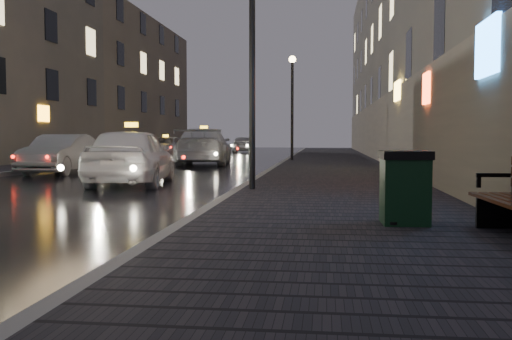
{
  "coord_description": "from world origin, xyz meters",
  "views": [
    {
      "loc": [
        3.53,
        -7.11,
        1.39
      ],
      "look_at": [
        2.45,
        1.78,
        0.85
      ],
      "focal_mm": 40.0,
      "sensor_mm": 36.0,
      "label": 1
    }
  ],
  "objects": [
    {
      "name": "curb",
      "position": [
        1.5,
        21.0,
        0.07
      ],
      "size": [
        0.2,
        58.0,
        0.15
      ],
      "primitive_type": "cube",
      "color": "slate",
      "rests_on": "ground"
    },
    {
      "name": "building_near",
      "position": [
        7.1,
        25.0,
        6.5
      ],
      "size": [
        1.8,
        50.0,
        13.0
      ],
      "primitive_type": "cube",
      "color": "#605B54",
      "rests_on": "ground"
    },
    {
      "name": "taxi_mid",
      "position": [
        -2.24,
        19.73,
        0.86
      ],
      "size": [
        3.08,
        6.18,
        1.72
      ],
      "primitive_type": "imported",
      "rotation": [
        0.0,
        0.0,
        3.26
      ],
      "color": "silver",
      "rests_on": "ground"
    },
    {
      "name": "taxi_far",
      "position": [
        -6.6,
        28.39,
        0.66
      ],
      "size": [
        2.52,
        4.9,
        1.32
      ],
      "primitive_type": "imported",
      "rotation": [
        0.0,
        0.0,
        -0.07
      ],
      "color": "silver",
      "rests_on": "ground"
    },
    {
      "name": "car_far",
      "position": [
        -3.17,
        39.23,
        0.68
      ],
      "size": [
        1.87,
        4.1,
        1.37
      ],
      "primitive_type": "imported",
      "rotation": [
        0.0,
        0.0,
        3.21
      ],
      "color": "#9F9FA7",
      "rests_on": "ground"
    },
    {
      "name": "taxi_near",
      "position": [
        -1.86,
        8.34,
        0.81
      ],
      "size": [
        2.52,
        4.98,
        1.63
      ],
      "primitive_type": "imported",
      "rotation": [
        0.0,
        0.0,
        3.27
      ],
      "color": "white",
      "rests_on": "ground"
    },
    {
      "name": "lamp_near",
      "position": [
        1.85,
        6.0,
        3.49
      ],
      "size": [
        0.36,
        0.36,
        5.28
      ],
      "color": "black",
      "rests_on": "sidewalk"
    },
    {
      "name": "car_left_mid",
      "position": [
        -6.06,
        12.69,
        0.72
      ],
      "size": [
        1.72,
        4.44,
        1.44
      ],
      "primitive_type": "imported",
      "rotation": [
        0.0,
        0.0,
        0.05
      ],
      "color": "#97969E",
      "rests_on": "ground"
    },
    {
      "name": "trash_bin",
      "position": [
        4.64,
        1.05,
        0.67
      ],
      "size": [
        0.69,
        0.69,
        1.03
      ],
      "rotation": [
        0.0,
        0.0,
        0.03
      ],
      "color": "black",
      "rests_on": "sidewalk"
    },
    {
      "name": "sidewalk_far",
      "position": [
        -8.7,
        21.0,
        0.07
      ],
      "size": [
        2.4,
        58.0,
        0.15
      ],
      "primitive_type": "cube",
      "color": "black",
      "rests_on": "ground"
    },
    {
      "name": "sidewalk",
      "position": [
        3.9,
        21.0,
        0.07
      ],
      "size": [
        4.6,
        58.0,
        0.15
      ],
      "primitive_type": "cube",
      "color": "black",
      "rests_on": "ground"
    },
    {
      "name": "lamp_far",
      "position": [
        1.85,
        22.0,
        3.49
      ],
      "size": [
        0.36,
        0.36,
        5.28
      ],
      "color": "black",
      "rests_on": "sidewalk"
    },
    {
      "name": "ground",
      "position": [
        0.0,
        0.0,
        0.0
      ],
      "size": [
        120.0,
        120.0,
        0.0
      ],
      "primitive_type": "plane",
      "color": "black",
      "rests_on": "ground"
    },
    {
      "name": "building_far_c",
      "position": [
        -13.5,
        39.0,
        5.5
      ],
      "size": [
        6.0,
        22.0,
        11.0
      ],
      "primitive_type": "cube",
      "color": "#6B6051",
      "rests_on": "ground"
    },
    {
      "name": "curb_far",
      "position": [
        -7.4,
        21.0,
        0.07
      ],
      "size": [
        0.2,
        58.0,
        0.15
      ],
      "primitive_type": "cube",
      "color": "slate",
      "rests_on": "ground"
    }
  ]
}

